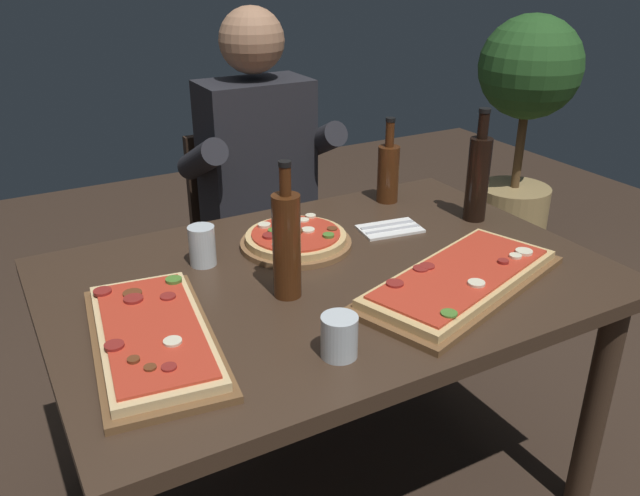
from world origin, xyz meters
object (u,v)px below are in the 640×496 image
Objects in this scene: pizza_round_far at (295,240)px; potted_plant_corner at (524,115)px; wine_bottle_dark at (287,244)px; tumbler_far_side at (339,339)px; tumbler_near_camera at (202,248)px; oil_bottle_amber at (388,171)px; pizza_rectangular_front at (461,280)px; diner_chair at (252,235)px; vinegar_bottle_green at (478,176)px; pizza_rectangular_left at (153,336)px; seated_diner at (262,181)px; dining_table at (329,305)px.

potted_plant_corner is at bearing 26.12° from pizza_round_far.
tumbler_far_side is (-0.02, -0.28, -0.10)m from wine_bottle_dark.
pizza_round_far is at bearing -3.67° from tumbler_near_camera.
tumbler_far_side is (-0.59, -0.69, -0.06)m from oil_bottle_amber.
potted_plant_corner reaches higher than pizza_round_far.
oil_bottle_amber is at bearing 12.67° from tumbler_near_camera.
pizza_rectangular_front is at bearing -107.21° from oil_bottle_amber.
oil_bottle_amber is 0.71m from tumbler_near_camera.
pizza_round_far is 2.91× the size of tumbler_near_camera.
tumbler_near_camera is 0.83m from diner_chair.
potted_plant_corner is (1.87, 1.35, -0.04)m from tumbler_far_side.
vinegar_bottle_green is at bearing 12.19° from wine_bottle_dark.
potted_plant_corner is (1.27, 0.66, -0.10)m from oil_bottle_amber.
diner_chair reaches higher than pizza_rectangular_left.
wine_bottle_dark is at bearing -110.35° from seated_diner.
dining_table is at bearing -101.27° from seated_diner.
oil_bottle_amber is 0.48m from seated_diner.
dining_table is at bearing -99.72° from diner_chair.
diner_chair is (0.15, 0.86, -0.16)m from dining_table.
oil_bottle_amber is 0.32× the size of diner_chair.
pizza_rectangular_front is 0.62m from oil_bottle_amber.
diner_chair is (0.29, 0.91, -0.39)m from wine_bottle_dark.
pizza_round_far is 1.89m from potted_plant_corner.
pizza_round_far is at bearing 59.13° from wine_bottle_dark.
diner_chair is at bearing -173.89° from potted_plant_corner.
dining_table is 1.15× the size of potted_plant_corner.
tumbler_near_camera is 0.08× the size of seated_diner.
pizza_rectangular_front and pizza_rectangular_left have the same top height.
pizza_rectangular_front is at bearing -40.09° from tumbler_near_camera.
vinegar_bottle_green is at bearing -60.73° from oil_bottle_amber.
dining_table is at bearing 12.22° from pizza_rectangular_left.
diner_chair is at bearing 72.16° from wine_bottle_dark.
pizza_rectangular_front is 1.94× the size of wine_bottle_dark.
seated_diner is (0.64, 0.84, -0.02)m from pizza_rectangular_left.
dining_table is 15.43× the size of tumbler_far_side.
vinegar_bottle_green reaches higher than tumbler_near_camera.
potted_plant_corner reaches higher than oil_bottle_amber.
wine_bottle_dark is at bearing -107.84° from diner_chair.
pizza_rectangular_front reaches higher than dining_table.
oil_bottle_amber is at bearing -152.55° from potted_plant_corner.
potted_plant_corner reaches higher than vinegar_bottle_green.
pizza_rectangular_front is 6.08× the size of tumbler_near_camera.
pizza_round_far is 0.74m from diner_chair.
potted_plant_corner is (1.70, 1.02, 0.09)m from dining_table.
diner_chair reaches higher than pizza_round_far.
dining_table is 0.35m from pizza_rectangular_front.
dining_table is 2.16× the size of pizza_rectangular_front.
diner_chair is (-0.28, 0.50, -0.36)m from oil_bottle_amber.
vinegar_bottle_green reaches higher than oil_bottle_amber.
diner_chair is at bearing 75.17° from tumbler_far_side.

